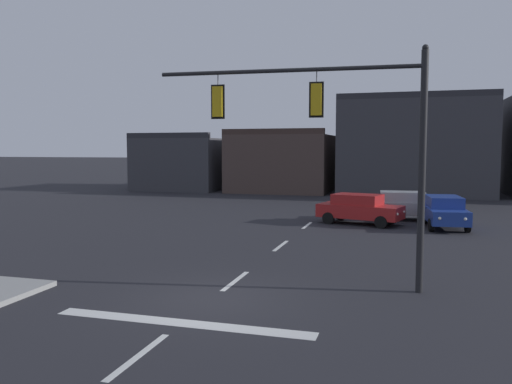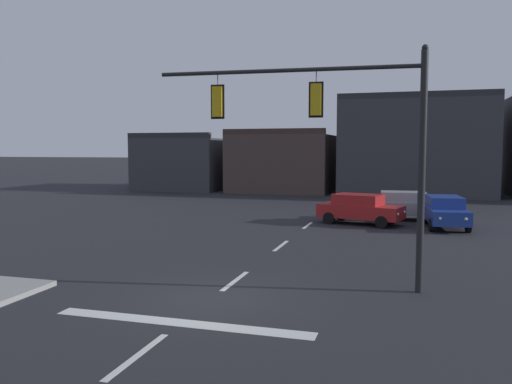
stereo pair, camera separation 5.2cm
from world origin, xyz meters
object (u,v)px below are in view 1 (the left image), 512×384
object	(u,v)px
signal_mast_near_side	(341,127)
car_lot_farside	(404,205)
car_lot_nearside	(359,208)
car_lot_middle	(444,211)

from	to	relation	value
signal_mast_near_side	car_lot_farside	bearing A→B (deg)	83.48
car_lot_nearside	car_lot_farside	distance (m)	3.37
signal_mast_near_side	car_lot_middle	world-z (taller)	signal_mast_near_side
car_lot_nearside	car_lot_middle	distance (m)	4.30
car_lot_nearside	car_lot_middle	size ratio (longest dim) A/B	1.03
car_lot_middle	car_lot_farside	xyz separation A→B (m)	(-1.98, 2.43, 0.00)
car_lot_middle	car_lot_farside	distance (m)	3.13
car_lot_nearside	car_lot_farside	xyz separation A→B (m)	(2.32, 2.45, 0.00)
signal_mast_near_side	car_lot_nearside	size ratio (longest dim) A/B	1.65
car_lot_middle	car_lot_farside	bearing A→B (deg)	129.12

